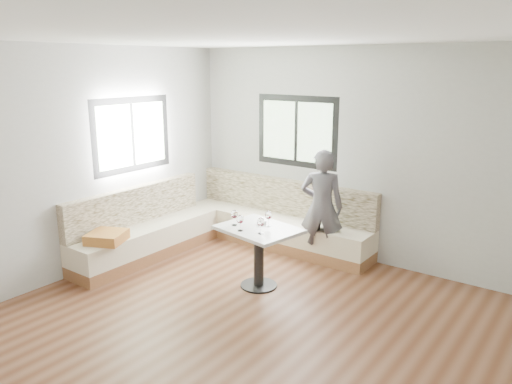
% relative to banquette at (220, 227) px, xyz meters
% --- Properties ---
extents(room, '(5.01, 5.01, 2.81)m').
position_rel_banquette_xyz_m(room, '(1.51, -1.54, 1.08)').
color(room, brown).
rests_on(room, ground).
extents(banquette, '(2.90, 2.80, 0.95)m').
position_rel_banquette_xyz_m(banquette, '(0.00, 0.00, 0.00)').
color(banquette, '#905D39').
rests_on(banquette, ground).
extents(table, '(1.00, 0.84, 0.73)m').
position_rel_banquette_xyz_m(table, '(1.15, -0.65, 0.22)').
color(table, black).
rests_on(table, ground).
extents(person, '(0.65, 0.55, 1.53)m').
position_rel_banquette_xyz_m(person, '(1.36, 0.45, 0.43)').
color(person, '#504D53').
rests_on(person, ground).
extents(olive_ramekin, '(0.11, 0.11, 0.04)m').
position_rel_banquette_xyz_m(olive_ramekin, '(1.09, -0.51, 0.42)').
color(olive_ramekin, white).
rests_on(olive_ramekin, table).
extents(wine_glass_a, '(0.08, 0.08, 0.19)m').
position_rel_banquette_xyz_m(wine_glass_a, '(0.86, -0.75, 0.53)').
color(wine_glass_a, white).
rests_on(wine_glass_a, table).
extents(wine_glass_b, '(0.08, 0.08, 0.19)m').
position_rel_banquette_xyz_m(wine_glass_b, '(1.04, -0.86, 0.53)').
color(wine_glass_b, white).
rests_on(wine_glass_b, table).
extents(wine_glass_c, '(0.08, 0.08, 0.19)m').
position_rel_banquette_xyz_m(wine_glass_c, '(1.29, -0.81, 0.53)').
color(wine_glass_c, white).
rests_on(wine_glass_c, table).
extents(wine_glass_d, '(0.08, 0.08, 0.19)m').
position_rel_banquette_xyz_m(wine_glass_d, '(1.21, -0.55, 0.53)').
color(wine_glass_d, white).
rests_on(wine_glass_d, table).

